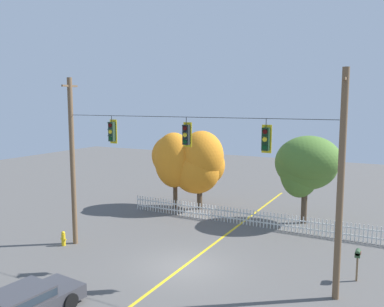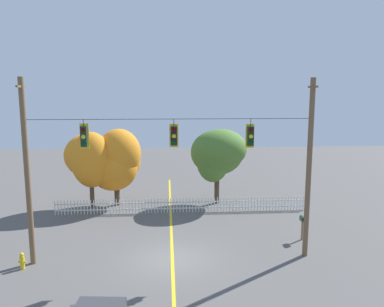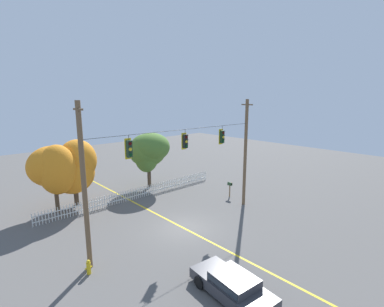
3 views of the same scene
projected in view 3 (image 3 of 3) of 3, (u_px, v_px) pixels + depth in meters
ground at (184, 228)px, 20.38m from camera, size 80.00×80.00×0.00m
lane_centerline_stripe at (184, 228)px, 20.38m from camera, size 0.16×36.00×0.01m
signal_support_span at (184, 166)px, 19.46m from camera, size 14.24×1.10×9.22m
traffic_signal_northbound_secondary at (129, 149)px, 16.35m from camera, size 0.43×0.38×1.44m
traffic_signal_eastbound_side at (185, 141)px, 19.22m from camera, size 0.43×0.38×1.39m
traffic_signal_westbound_side at (222, 137)px, 21.74m from camera, size 0.43×0.38×1.46m
white_picket_fence at (138, 193)px, 26.42m from camera, size 18.05×0.06×1.05m
autumn_maple_near_fence at (54, 168)px, 22.48m from camera, size 3.70×3.50×5.73m
autumn_maple_mid at (75, 167)px, 24.16m from camera, size 3.92×3.43×5.86m
autumn_oak_far_east at (149, 150)px, 29.12m from camera, size 4.24×3.99×5.79m
parked_car at (233, 285)px, 13.31m from camera, size 2.31×4.50×1.15m
fire_hydrant at (89, 267)px, 15.05m from camera, size 0.38×0.22×0.83m
roadside_mailbox at (230, 185)px, 26.69m from camera, size 0.25×0.44×1.45m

